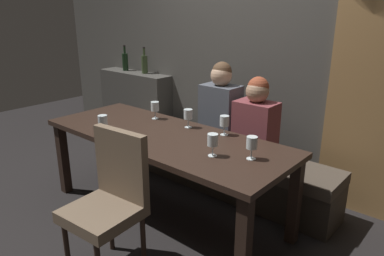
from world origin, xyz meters
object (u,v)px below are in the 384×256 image
at_px(wine_glass_near_right, 252,144).
at_px(wine_glass_center_front, 155,107).
at_px(diner_redhead, 220,107).
at_px(wine_glass_center_back, 224,122).
at_px(wine_glass_end_left, 213,140).
at_px(wine_bottle_dark_red, 125,61).
at_px(wine_glass_far_right, 188,115).
at_px(wine_bottle_pale_label, 145,64).
at_px(chair_near_side, 111,195).
at_px(dining_table, 164,144).
at_px(diner_bearded, 256,120).
at_px(wine_glass_near_left, 103,121).
at_px(banquette_bench, 214,165).

bearing_deg(wine_glass_near_right, wine_glass_center_front, 168.89).
height_order(diner_redhead, wine_glass_near_right, diner_redhead).
relative_size(wine_glass_center_back, wine_glass_center_front, 1.00).
height_order(wine_glass_end_left, wine_glass_near_right, same).
relative_size(wine_bottle_dark_red, wine_glass_far_right, 1.99).
bearing_deg(wine_glass_near_right, wine_bottle_pale_label, 154.83).
xyz_separation_m(wine_bottle_pale_label, wine_glass_end_left, (1.98, -1.17, -0.21)).
bearing_deg(wine_bottle_pale_label, wine_glass_near_right, -25.17).
relative_size(wine_bottle_dark_red, wine_bottle_pale_label, 1.00).
relative_size(chair_near_side, wine_glass_near_right, 5.98).
height_order(dining_table, diner_redhead, diner_redhead).
bearing_deg(wine_glass_center_front, wine_bottle_pale_label, 141.66).
distance_m(diner_bearded, wine_glass_near_left, 1.31).
height_order(dining_table, wine_glass_end_left, wine_glass_end_left).
relative_size(banquette_bench, wine_glass_near_right, 15.24).
distance_m(chair_near_side, wine_glass_near_right, 1.00).
xyz_separation_m(wine_bottle_dark_red, wine_glass_near_right, (2.58, -1.03, -0.22)).
relative_size(banquette_bench, wine_glass_end_left, 15.24).
bearing_deg(wine_bottle_pale_label, wine_glass_near_left, -53.80).
xyz_separation_m(diner_redhead, wine_glass_near_left, (-0.42, -1.05, 0.02)).
bearing_deg(dining_table, wine_glass_far_right, 82.21).
xyz_separation_m(dining_table, chair_near_side, (0.22, -0.72, -0.09)).
xyz_separation_m(diner_bearded, wine_glass_near_left, (-0.83, -1.01, 0.06)).
bearing_deg(wine_glass_end_left, diner_redhead, 123.23).
height_order(diner_redhead, diner_bearded, diner_redhead).
height_order(chair_near_side, diner_redhead, diner_redhead).
distance_m(chair_near_side, wine_glass_center_front, 1.19).
xyz_separation_m(diner_bearded, wine_bottle_pale_label, (-1.85, 0.38, 0.28)).
bearing_deg(wine_glass_far_right, wine_glass_near_right, -16.95).
relative_size(diner_redhead, wine_glass_center_back, 4.96).
bearing_deg(wine_glass_center_back, wine_glass_center_front, -176.22).
bearing_deg(chair_near_side, wine_glass_near_right, 51.26).
relative_size(wine_bottle_pale_label, wine_glass_far_right, 1.99).
height_order(dining_table, wine_bottle_pale_label, wine_bottle_pale_label).
bearing_deg(wine_glass_end_left, dining_table, 170.20).
bearing_deg(wine_glass_near_left, wine_glass_near_right, 16.41).
xyz_separation_m(wine_glass_near_left, wine_glass_end_left, (0.96, 0.22, 0.00)).
height_order(banquette_bench, wine_glass_center_front, wine_glass_center_front).
relative_size(diner_redhead, wine_bottle_dark_red, 2.49).
distance_m(diner_redhead, wine_glass_end_left, 0.99).
relative_size(wine_glass_center_front, wine_glass_near_right, 1.00).
relative_size(banquette_bench, diner_bearded, 3.44).
xyz_separation_m(chair_near_side, wine_glass_center_back, (0.17, 1.03, 0.29)).
xyz_separation_m(wine_glass_center_back, wine_glass_near_left, (-0.76, -0.64, 0.00)).
height_order(wine_bottle_dark_red, wine_glass_center_front, wine_bottle_dark_red).
distance_m(chair_near_side, wine_bottle_pale_label, 2.46).
height_order(wine_glass_near_left, wine_glass_near_right, same).
xyz_separation_m(dining_table, wine_glass_center_back, (0.39, 0.31, 0.20)).
bearing_deg(diner_bearded, banquette_bench, 178.94).
relative_size(chair_near_side, wine_glass_center_back, 5.98).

